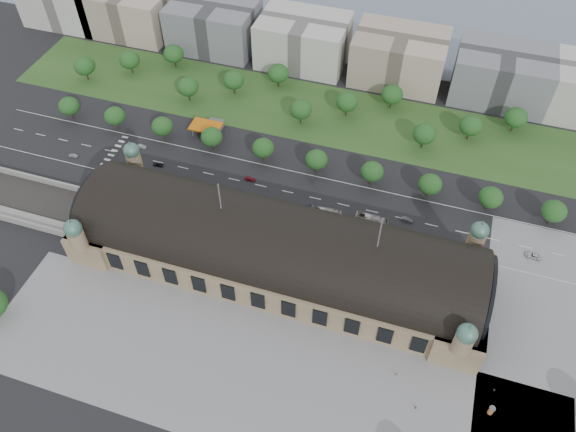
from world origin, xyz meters
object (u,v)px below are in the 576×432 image
(traffic_car_4, at_px, (313,207))
(advertising_column, at_px, (491,410))
(bus_mid, at_px, (326,213))
(pedestrian_0, at_px, (396,374))
(parked_car_3, at_px, (164,186))
(parked_car_4, at_px, (191,195))
(traffic_car_6, at_px, (533,256))
(traffic_car_2, at_px, (158,164))
(traffic_car_5, at_px, (407,220))
(traffic_car_1, at_px, (142,146))
(parked_car_2, at_px, (148,187))
(parked_car_5, at_px, (188,191))
(pedestrian_1, at_px, (416,408))
(petrol_station, at_px, (211,125))
(pedestrian_2, at_px, (494,390))
(traffic_car_0, at_px, (73,155))
(bus_east, at_px, (371,220))
(parked_car_6, at_px, (215,201))
(parked_car_1, at_px, (155,191))
(parked_car_0, at_px, (139,187))
(bus_west, at_px, (285,208))
(traffic_car_3, at_px, (250,179))

(traffic_car_4, relative_size, advertising_column, 1.31)
(bus_mid, xyz_separation_m, pedestrian_0, (39.63, -59.55, -0.99))
(parked_car_3, height_order, parked_car_4, parked_car_3)
(parked_car_4, bearing_deg, advertising_column, 44.51)
(traffic_car_6, height_order, parked_car_4, traffic_car_6)
(traffic_car_2, xyz_separation_m, traffic_car_5, (109.24, 1.11, 0.16))
(traffic_car_1, relative_size, parked_car_3, 0.89)
(pedestrian_0, bearing_deg, parked_car_2, 138.58)
(parked_car_5, xyz_separation_m, pedestrian_0, (98.10, -54.50, -0.01))
(traffic_car_2, xyz_separation_m, pedestrian_1, (125.05, -74.55, 0.17))
(traffic_car_2, xyz_separation_m, parked_car_3, (8.57, -11.15, 0.17))
(traffic_car_4, xyz_separation_m, parked_car_3, (-62.95, -7.24, -0.01))
(petrol_station, xyz_separation_m, pedestrian_2, (134.55, -90.46, -2.17))
(parked_car_3, height_order, parked_car_5, parked_car_3)
(traffic_car_6, relative_size, parked_car_2, 1.06)
(traffic_car_0, height_order, parked_car_4, traffic_car_0)
(traffic_car_6, height_order, pedestrian_0, traffic_car_6)
(petrol_station, xyz_separation_m, traffic_car_2, (-13.11, -29.21, -2.32))
(bus_east, bearing_deg, parked_car_6, 100.81)
(traffic_car_6, relative_size, parked_car_1, 1.06)
(traffic_car_2, distance_m, traffic_car_6, 157.77)
(traffic_car_0, relative_size, parked_car_1, 0.77)
(parked_car_0, height_order, bus_west, bus_west)
(traffic_car_5, relative_size, parked_car_2, 0.87)
(parked_car_0, relative_size, parked_car_6, 0.84)
(petrol_station, distance_m, advertising_column, 166.04)
(traffic_car_3, distance_m, bus_mid, 37.33)
(parked_car_1, bearing_deg, parked_car_5, 86.25)
(petrol_station, distance_m, pedestrian_1, 152.65)
(parked_car_4, xyz_separation_m, pedestrian_2, (126.19, -48.66, 0.14))
(parked_car_2, distance_m, bus_west, 58.96)
(traffic_car_3, bearing_deg, bus_mid, -105.88)
(parked_car_2, relative_size, parked_car_5, 0.99)
(traffic_car_0, distance_m, parked_car_1, 45.62)
(petrol_station, distance_m, pedestrian_0, 140.92)
(pedestrian_0, height_order, pedestrian_1, pedestrian_1)
(traffic_car_4, relative_size, pedestrian_2, 3.02)
(bus_mid, height_order, pedestrian_0, bus_mid)
(bus_west, relative_size, bus_mid, 0.87)
(pedestrian_2, bearing_deg, parked_car_4, 65.85)
(petrol_station, xyz_separation_m, traffic_car_1, (-25.28, -20.81, -2.26))
(advertising_column, bearing_deg, traffic_car_5, 118.33)
(bus_west, relative_size, pedestrian_0, 7.18)
(traffic_car_3, height_order, traffic_car_5, traffic_car_5)
(petrol_station, relative_size, parked_car_5, 2.52)
(traffic_car_3, bearing_deg, bus_west, -122.93)
(parked_car_0, distance_m, parked_car_3, 10.70)
(bus_east, height_order, pedestrian_1, bus_east)
(traffic_car_6, xyz_separation_m, parked_car_2, (-155.36, -11.58, -0.01))
(traffic_car_6, bearing_deg, parked_car_1, -82.91)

